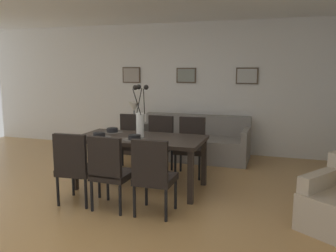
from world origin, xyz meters
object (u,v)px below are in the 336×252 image
at_px(centerpiece_vase, 140,117).
at_px(bowl_near_right, 112,130).
at_px(dining_chair_far_right, 159,141).
at_px(bowl_far_left, 134,137).
at_px(table_lamp, 134,109).
at_px(framed_picture_right, 247,76).
at_px(dining_chair_near_right, 130,139).
at_px(framed_picture_center, 186,75).
at_px(framed_picture_left, 131,75).
at_px(bowl_near_left, 99,134).
at_px(dining_chair_far_left, 110,169).
at_px(dining_table, 140,142).
at_px(dining_chair_mid_left, 153,173).
at_px(dining_chair_mid_right, 191,143).
at_px(sofa, 193,144).
at_px(side_table, 135,141).
at_px(dining_chair_near_left, 75,165).

xyz_separation_m(centerpiece_vase, bowl_near_right, (-0.54, 0.20, -0.24)).
distance_m(dining_chair_far_right, bowl_far_left, 1.07).
bearing_deg(table_lamp, bowl_far_left, -66.19).
relative_size(bowl_near_right, framed_picture_right, 0.40).
distance_m(dining_chair_near_right, framed_picture_center, 1.97).
bearing_deg(framed_picture_left, bowl_near_left, -75.73).
bearing_deg(dining_chair_far_left, dining_table, 88.14).
xyz_separation_m(dining_table, bowl_near_left, (-0.54, -0.20, 0.12)).
relative_size(dining_chair_mid_left, dining_chair_mid_right, 1.00).
bearing_deg(framed_picture_right, sofa, -148.43).
bearing_deg(side_table, dining_chair_far_left, -72.17).
relative_size(sofa, framed_picture_left, 5.17).
bearing_deg(dining_chair_mid_right, dining_chair_near_right, 179.38).
xyz_separation_m(dining_table, dining_chair_far_right, (-0.02, 0.83, -0.15)).
height_order(bowl_far_left, framed_picture_center, framed_picture_center).
height_order(side_table, framed_picture_right, framed_picture_right).
height_order(framed_picture_left, framed_picture_center, framed_picture_left).
distance_m(dining_chair_far_right, sofa, 1.11).
relative_size(bowl_near_right, framed_picture_left, 0.42).
height_order(dining_table, framed_picture_center, framed_picture_center).
xyz_separation_m(dining_chair_near_right, dining_chair_far_left, (0.52, -1.73, 0.00)).
xyz_separation_m(dining_table, framed_picture_right, (1.21, 2.43, 0.89)).
bearing_deg(bowl_near_right, table_lamp, 102.52).
xyz_separation_m(dining_chair_far_left, side_table, (-0.88, 2.74, -0.25)).
bearing_deg(table_lamp, dining_chair_far_right, -49.05).
distance_m(dining_table, bowl_near_right, 0.59).
xyz_separation_m(bowl_near_right, side_table, (-0.37, 1.66, -0.52)).
xyz_separation_m(side_table, framed_picture_right, (2.12, 0.57, 1.29)).
relative_size(framed_picture_center, framed_picture_right, 0.97).
height_order(centerpiece_vase, bowl_near_left, centerpiece_vase).
height_order(dining_chair_mid_left, bowl_near_left, dining_chair_mid_left).
relative_size(sofa, framed_picture_center, 5.13).
bearing_deg(dining_chair_far_right, sofa, 72.77).
bearing_deg(table_lamp, dining_chair_mid_left, -62.34).
bearing_deg(dining_chair_mid_left, dining_chair_near_left, 178.54).
height_order(dining_chair_near_right, sofa, dining_chair_near_right).
bearing_deg(table_lamp, bowl_near_left, -79.85).
bearing_deg(framed_picture_right, dining_chair_far_left, -110.52).
xyz_separation_m(dining_table, dining_chair_near_right, (-0.55, 0.85, -0.15)).
bearing_deg(framed_picture_left, dining_table, -63.54).
height_order(dining_chair_far_right, dining_chair_mid_right, same).
xyz_separation_m(dining_chair_near_left, dining_chair_near_right, (-0.02, 1.69, 0.00)).
bearing_deg(dining_chair_far_right, side_table, 130.95).
bearing_deg(table_lamp, dining_chair_far_left, -72.17).
bearing_deg(dining_chair_mid_right, dining_table, -121.93).
xyz_separation_m(dining_chair_far_left, bowl_near_left, (-0.51, 0.68, 0.27)).
relative_size(bowl_near_left, sofa, 0.08).
xyz_separation_m(dining_chair_near_right, bowl_near_right, (0.01, -0.65, 0.27)).
xyz_separation_m(dining_chair_near_right, dining_chair_mid_left, (1.07, -1.72, 0.00)).
relative_size(bowl_near_left, framed_picture_right, 0.40).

